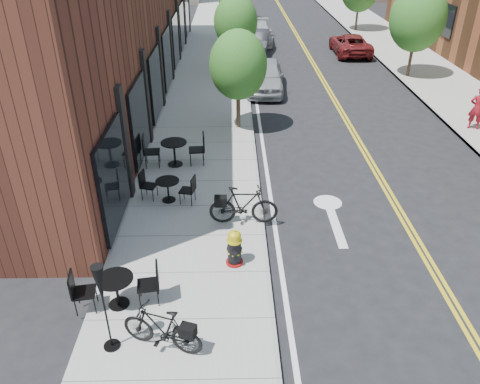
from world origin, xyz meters
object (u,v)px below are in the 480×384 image
object	(u,v)px
parked_car_b	(257,41)
pedestrian	(477,108)
bistro_set_a	(116,288)
parked_car_c	(258,33)
parked_car_far	(350,44)
bicycle_left	(162,328)
parked_car_a	(265,76)
bistro_set_b	(168,187)
patio_umbrella	(101,291)
bistro_set_c	(174,150)
fire_hydrant	(234,248)
bicycle_right	(244,205)

from	to	relation	value
parked_car_b	pedestrian	world-z (taller)	pedestrian
bistro_set_a	parked_car_c	size ratio (longest dim) A/B	0.39
parked_car_far	pedestrian	xyz separation A→B (m)	(2.17, -12.47, 0.34)
bicycle_left	parked_car_a	xyz separation A→B (m)	(3.05, 16.16, 0.13)
bistro_set_b	patio_umbrella	xyz separation A→B (m)	(-0.50, -5.51, 1.00)
bistro_set_b	patio_umbrella	distance (m)	5.62
bicycle_left	parked_car_far	size ratio (longest dim) A/B	0.37
bistro_set_a	parked_car_b	bearing A→B (deg)	70.62
parked_car_far	bistro_set_a	bearing A→B (deg)	66.44
bistro_set_b	bistro_set_c	distance (m)	2.35
fire_hydrant	bistro_set_b	world-z (taller)	fire_hydrant
patio_umbrella	parked_car_c	xyz separation A→B (m)	(4.26, 26.49, -0.88)
bistro_set_c	bistro_set_b	bearing A→B (deg)	-94.06
parked_car_a	bistro_set_b	bearing A→B (deg)	-104.18
parked_car_a	parked_car_b	distance (m)	7.81
bistro_set_a	parked_car_a	distance (m)	15.54
patio_umbrella	parked_car_c	distance (m)	26.84
bicycle_left	bistro_set_c	xyz separation A→B (m)	(-0.56, 7.90, 0.05)
bistro_set_c	parked_car_b	size ratio (longest dim) A/B	0.51
pedestrian	parked_car_far	bearing A→B (deg)	-61.94
pedestrian	bistro_set_b	bearing A→B (deg)	42.99
bicycle_left	parked_car_c	world-z (taller)	parked_car_c
fire_hydrant	bicycle_right	xyz separation A→B (m)	(0.26, 1.75, 0.10)
parked_car_a	pedestrian	size ratio (longest dim) A/B	2.60
bistro_set_b	pedestrian	bearing A→B (deg)	38.71
parked_car_a	parked_car_c	world-z (taller)	parked_car_a
bicycle_right	parked_car_c	bearing A→B (deg)	-3.02
parked_car_b	parked_car_a	bearing A→B (deg)	-82.70
patio_umbrella	parked_car_a	size ratio (longest dim) A/B	0.46
bicycle_left	patio_umbrella	bearing A→B (deg)	-72.78
patio_umbrella	fire_hydrant	bearing A→B (deg)	46.12
bicycle_left	bistro_set_b	world-z (taller)	bicycle_left
bistro_set_a	parked_car_far	world-z (taller)	parked_car_far
parked_car_a	parked_car_far	size ratio (longest dim) A/B	0.98
fire_hydrant	patio_umbrella	xyz separation A→B (m)	(-2.43, -2.53, 0.97)
bicycle_left	bistro_set_c	size ratio (longest dim) A/B	0.82
bicycle_left	bicycle_right	world-z (taller)	bicycle_right
parked_car_a	bistro_set_c	bearing A→B (deg)	-109.20
bistro_set_b	parked_car_b	world-z (taller)	parked_car_b
bicycle_left	bistro_set_c	bearing A→B (deg)	-156.64
bicycle_left	parked_car_c	distance (m)	26.72
patio_umbrella	parked_car_far	xyz separation A→B (m)	(9.87, 23.32, -0.93)
fire_hydrant	parked_car_a	size ratio (longest dim) A/B	0.22
bicycle_left	patio_umbrella	world-z (taller)	patio_umbrella
bicycle_right	patio_umbrella	world-z (taller)	patio_umbrella
patio_umbrella	parked_car_b	size ratio (longest dim) A/B	0.49
fire_hydrant	parked_car_b	size ratio (longest dim) A/B	0.24
bistro_set_b	parked_car_c	world-z (taller)	parked_car_c
patio_umbrella	parked_car_b	bearing A→B (deg)	80.37
bicycle_right	parked_car_a	distance (m)	11.93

